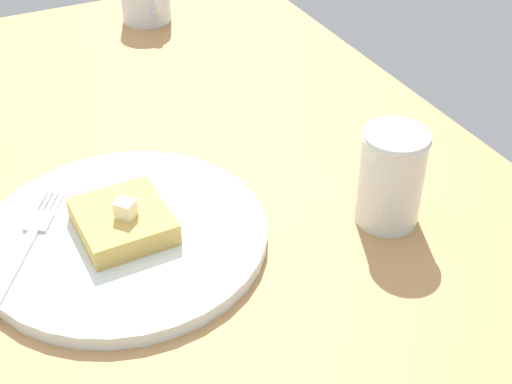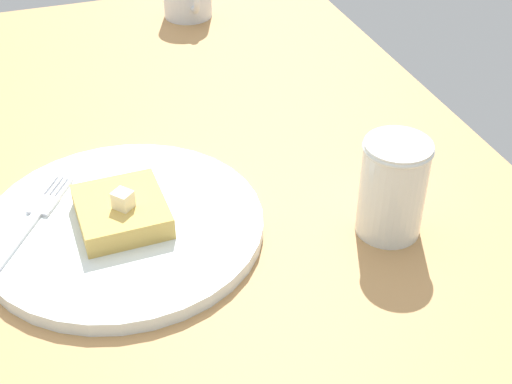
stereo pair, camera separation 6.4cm
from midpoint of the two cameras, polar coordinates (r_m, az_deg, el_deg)
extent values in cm
cylinder|color=white|center=(66.95, -13.35, -3.61)|extent=(26.08, 26.08, 1.36)
torus|color=#36363C|center=(66.78, -13.38, -3.43)|extent=(26.08, 26.08, 0.80)
cube|color=gold|center=(65.86, -13.56, -2.44)|extent=(8.83, 8.12, 2.16)
cube|color=#F9EFC4|center=(64.06, -13.46, -1.51)|extent=(2.21, 2.19, 1.64)
cube|color=silver|center=(65.20, -21.77, -5.90)|extent=(9.00, 5.99, 0.36)
cube|color=silver|center=(69.48, -19.74, -2.40)|extent=(3.54, 3.34, 0.36)
cube|color=silver|center=(71.92, -19.48, -0.86)|extent=(2.90, 1.94, 0.36)
cube|color=silver|center=(71.70, -19.08, -0.88)|extent=(2.90, 1.94, 0.36)
cube|color=silver|center=(71.49, -18.67, -0.91)|extent=(2.90, 1.94, 0.36)
cube|color=silver|center=(71.27, -18.27, -0.94)|extent=(2.90, 1.94, 0.36)
cylinder|color=#441C0C|center=(67.03, 7.73, -0.28)|extent=(5.55, 5.55, 5.91)
cylinder|color=silver|center=(65.96, 7.86, 0.99)|extent=(6.03, 6.03, 9.58)
torus|color=silver|center=(63.55, 8.18, 4.18)|extent=(6.29, 6.29, 0.50)
torus|color=silver|center=(105.96, -10.12, 14.82)|extent=(4.91, 0.90, 4.91)
camera|label=1|loc=(0.03, -92.86, -2.13)|focal=50.00mm
camera|label=2|loc=(0.03, 87.14, 2.13)|focal=50.00mm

